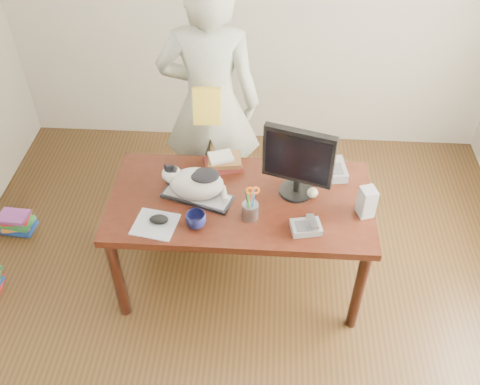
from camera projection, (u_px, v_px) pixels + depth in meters
name	position (u px, v px, depth m)	size (l,w,h in m)	color
room	(232.00, 194.00, 2.40)	(4.50, 4.50, 4.50)	black
desk	(241.00, 207.00, 3.40)	(1.60, 0.80, 0.75)	black
keyboard	(198.00, 196.00, 3.24)	(0.46, 0.29, 0.03)	black
cat	(194.00, 182.00, 3.17)	(0.42, 0.29, 0.24)	silver
monitor	(298.00, 160.00, 3.10)	(0.42, 0.26, 0.48)	black
pen_cup	(250.00, 209.00, 3.09)	(0.11, 0.11, 0.24)	gray
mousepad	(155.00, 224.00, 3.09)	(0.28, 0.26, 0.01)	#AEB3BA
mouse	(159.00, 219.00, 3.08)	(0.12, 0.09, 0.04)	black
coffee_mug	(196.00, 220.00, 3.05)	(0.12, 0.12, 0.09)	#0D0F34
phone	(307.00, 227.00, 3.04)	(0.19, 0.17, 0.08)	slate
speaker	(367.00, 202.00, 3.09)	(0.11, 0.12, 0.19)	#98989A
baseball	(312.00, 193.00, 3.24)	(0.07, 0.07, 0.07)	#EEE9CE
book_stack	(223.00, 162.00, 3.45)	(0.27, 0.23, 0.09)	#4B1614
calculator	(332.00, 169.00, 3.40)	(0.19, 0.24, 0.07)	slate
person	(210.00, 105.00, 3.64)	(0.69, 0.45, 1.89)	silver
held_book	(207.00, 106.00, 3.45)	(0.18, 0.11, 0.25)	yellow
book_pile_b	(17.00, 222.00, 4.04)	(0.26, 0.20, 0.15)	navy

